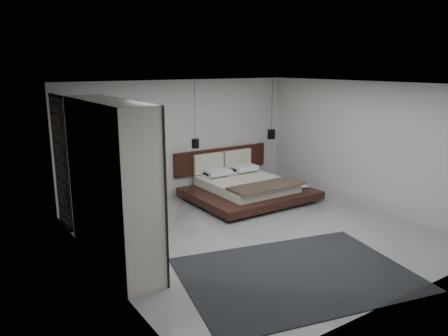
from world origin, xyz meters
TOP-DOWN VIEW (x-y plane):
  - floor at (0.00, 0.00)m, footprint 6.00×6.00m
  - ceiling at (0.00, 0.00)m, footprint 6.00×6.00m
  - wall_back at (0.00, 3.00)m, footprint 6.00×0.00m
  - wall_front at (0.00, -3.00)m, footprint 6.00×0.00m
  - wall_left at (-3.00, 0.00)m, footprint 0.00×6.00m
  - wall_right at (3.00, 0.00)m, footprint 0.00×6.00m
  - lattice_screen at (-2.95, 2.45)m, footprint 0.05×0.90m
  - bed at (1.12, 1.91)m, footprint 2.73×2.37m
  - book_lower at (2.24, 1.26)m, footprint 0.22×0.29m
  - book_upper at (2.22, 1.23)m, footprint 0.29×0.34m
  - pendant_left at (-0.00, 2.33)m, footprint 0.17×0.17m
  - pendant_right at (2.24, 2.33)m, footprint 0.20×0.20m
  - wardrobe at (-2.70, 0.35)m, footprint 0.63×2.67m
  - rug at (-0.57, -1.70)m, footprint 3.90×3.17m

SIDE VIEW (x-z plane):
  - floor at x=0.00m, z-range 0.00..0.00m
  - rug at x=-0.57m, z-range 0.00..0.01m
  - book_lower at x=2.24m, z-range 0.25..0.28m
  - bed at x=1.12m, z-range -0.25..0.82m
  - book_upper at x=2.22m, z-range 0.28..0.30m
  - lattice_screen at x=-2.95m, z-range 0.00..2.60m
  - wardrobe at x=-2.70m, z-range 0.00..2.62m
  - pendant_left at x=0.00m, z-range 0.64..2.16m
  - wall_back at x=0.00m, z-range -1.60..4.40m
  - wall_front at x=0.00m, z-range -1.60..4.40m
  - wall_left at x=-3.00m, z-range -1.60..4.40m
  - wall_right at x=3.00m, z-range -1.60..4.40m
  - pendant_right at x=2.24m, z-range 0.66..2.17m
  - ceiling at x=0.00m, z-range 2.80..2.80m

